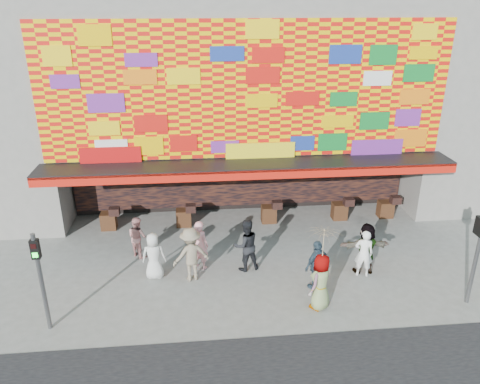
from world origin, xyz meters
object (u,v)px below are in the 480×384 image
at_px(signal_left, 40,272).
at_px(ped_i, 137,237).
at_px(signal_right, 478,249).
at_px(ped_a, 154,256).
at_px(ped_h, 364,253).
at_px(ped_b, 200,245).
at_px(ped_d, 191,254).
at_px(ped_e, 317,265).
at_px(ped_g, 321,282).
at_px(parasol, 324,243).
at_px(ped_c, 246,245).
at_px(ped_f, 366,248).

bearing_deg(signal_left, ped_i, 61.33).
bearing_deg(signal_right, ped_a, 166.28).
height_order(signal_left, ped_h, signal_left).
relative_size(signal_left, ped_b, 1.69).
xyz_separation_m(ped_a, ped_i, (-0.68, 1.50, -0.05)).
bearing_deg(signal_right, ped_h, 146.48).
relative_size(signal_right, ped_a, 1.86).
xyz_separation_m(signal_left, ped_b, (4.30, 2.81, -0.97)).
bearing_deg(signal_right, ped_d, 165.81).
xyz_separation_m(ped_a, ped_b, (1.52, 0.46, 0.08)).
relative_size(ped_b, ped_i, 1.17).
bearing_deg(ped_i, ped_a, 159.15).
relative_size(ped_e, ped_g, 0.95).
bearing_deg(parasol, ped_c, 129.89).
relative_size(signal_left, ped_c, 1.62).
xyz_separation_m(ped_e, parasol, (-0.14, -1.02, 1.33)).
height_order(ped_e, ped_i, ped_e).
bearing_deg(ped_b, ped_h, -160.74).
distance_m(signal_right, ped_f, 3.39).
xyz_separation_m(ped_b, ped_d, (-0.30, -0.68, 0.04)).
relative_size(signal_right, ped_f, 1.66).
bearing_deg(ped_d, signal_right, 148.11).
distance_m(ped_f, parasol, 2.96).
height_order(signal_right, ped_g, signal_right).
bearing_deg(signal_left, ped_b, 33.12).
bearing_deg(ped_c, ped_f, 157.00).
bearing_deg(ped_d, ped_g, 135.56).
bearing_deg(signal_right, ped_e, 164.56).
bearing_deg(ped_c, ped_h, 154.14).
bearing_deg(ped_g, ped_i, -76.20).
relative_size(ped_a, ped_d, 0.87).
xyz_separation_m(ped_d, ped_e, (3.96, -0.90, -0.08)).
distance_m(ped_a, ped_b, 1.59).
bearing_deg(signal_left, ped_a, 40.10).
bearing_deg(ped_e, ped_h, 165.66).
distance_m(ped_e, ped_g, 1.04).
bearing_deg(ped_g, ped_b, -80.23).
height_order(ped_e, ped_h, ped_e).
relative_size(ped_a, ped_e, 0.95).
height_order(ped_b, ped_e, ped_b).
bearing_deg(parasol, ped_a, 156.91).
height_order(ped_a, parasol, parasol).
height_order(signal_left, parasol, signal_left).
relative_size(ped_g, parasol, 0.93).
xyz_separation_m(signal_left, ped_c, (5.85, 2.55, -0.93)).
distance_m(ped_c, ped_e, 2.50).
height_order(signal_right, ped_c, signal_right).
xyz_separation_m(ped_a, ped_d, (1.22, -0.22, 0.12)).
height_order(ped_g, ped_h, ped_g).
relative_size(ped_c, ped_d, 1.00).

